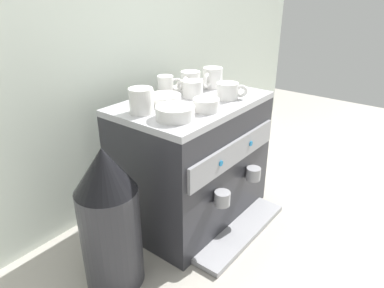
% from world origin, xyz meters
% --- Properties ---
extents(ground_plane, '(4.00, 4.00, 0.00)m').
position_xyz_m(ground_plane, '(0.00, 0.00, 0.00)').
color(ground_plane, '#9E998E').
extents(tiled_backsplash_wall, '(2.80, 0.03, 1.05)m').
position_xyz_m(tiled_backsplash_wall, '(0.00, 0.33, 0.52)').
color(tiled_backsplash_wall, silver).
rests_on(tiled_backsplash_wall, ground_plane).
extents(espresso_machine, '(0.58, 0.49, 0.50)m').
position_xyz_m(espresso_machine, '(0.00, -0.00, 0.25)').
color(espresso_machine, '#2D2D33').
rests_on(espresso_machine, ground_plane).
extents(ceramic_cup_0, '(0.13, 0.08, 0.08)m').
position_xyz_m(ceramic_cup_0, '(-0.21, 0.05, 0.54)').
color(ceramic_cup_0, white).
rests_on(ceramic_cup_0, espresso_machine).
extents(ceramic_cup_1, '(0.09, 0.11, 0.06)m').
position_xyz_m(ceramic_cup_1, '(0.10, -0.10, 0.53)').
color(ceramic_cup_1, white).
rests_on(ceramic_cup_1, espresso_machine).
extents(ceramic_cup_2, '(0.09, 0.08, 0.08)m').
position_xyz_m(ceramic_cup_2, '(-0.01, 0.11, 0.54)').
color(ceramic_cup_2, white).
rests_on(ceramic_cup_2, espresso_machine).
extents(ceramic_cup_3, '(0.08, 0.11, 0.06)m').
position_xyz_m(ceramic_cup_3, '(0.04, 0.03, 0.53)').
color(ceramic_cup_3, white).
rests_on(ceramic_cup_3, espresso_machine).
extents(ceramic_cup_4, '(0.12, 0.08, 0.08)m').
position_xyz_m(ceramic_cup_4, '(0.19, 0.04, 0.54)').
color(ceramic_cup_4, white).
rests_on(ceramic_cup_4, espresso_machine).
extents(ceramic_cup_5, '(0.12, 0.08, 0.08)m').
position_xyz_m(ceramic_cup_5, '(0.10, 0.09, 0.54)').
color(ceramic_cup_5, white).
rests_on(ceramic_cup_5, espresso_machine).
extents(ceramic_bowl_0, '(0.12, 0.12, 0.04)m').
position_xyz_m(ceramic_bowl_0, '(-0.10, 0.05, 0.52)').
color(ceramic_bowl_0, white).
rests_on(ceramic_bowl_0, espresso_machine).
extents(ceramic_bowl_1, '(0.09, 0.09, 0.04)m').
position_xyz_m(ceramic_bowl_1, '(-0.06, -0.11, 0.52)').
color(ceramic_bowl_1, white).
rests_on(ceramic_bowl_1, espresso_machine).
extents(ceramic_bowl_2, '(0.13, 0.13, 0.04)m').
position_xyz_m(ceramic_bowl_2, '(-0.19, -0.08, 0.52)').
color(ceramic_bowl_2, white).
rests_on(ceramic_bowl_2, espresso_machine).
extents(coffee_grinder, '(0.19, 0.19, 0.48)m').
position_xyz_m(coffee_grinder, '(-0.45, -0.03, 0.24)').
color(coffee_grinder, '#333338').
rests_on(coffee_grinder, ground_plane).
extents(milk_pitcher, '(0.11, 0.11, 0.13)m').
position_xyz_m(milk_pitcher, '(0.41, -0.03, 0.07)').
color(milk_pitcher, '#B7B7BC').
rests_on(milk_pitcher, ground_plane).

